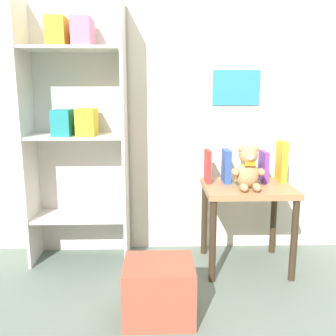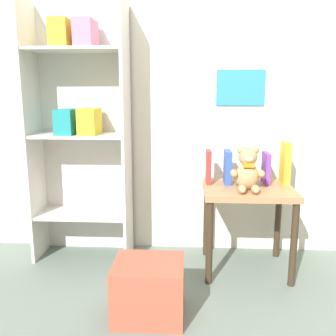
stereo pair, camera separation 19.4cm
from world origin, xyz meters
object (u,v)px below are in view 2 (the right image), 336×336
(display_table, at_px, (248,201))
(book_standing_yellow, at_px, (285,163))
(storage_bin, at_px, (149,289))
(book_standing_teal, at_px, (247,166))
(book_standing_blue, at_px, (228,167))
(book_standing_red, at_px, (208,167))
(bookshelf_side, at_px, (81,121))
(book_standing_purple, at_px, (266,168))
(teddy_bear, at_px, (248,170))

(display_table, height_order, book_standing_yellow, book_standing_yellow)
(storage_bin, bearing_deg, display_table, 44.04)
(book_standing_yellow, relative_size, storage_bin, 0.75)
(display_table, height_order, book_standing_teal, book_standing_teal)
(book_standing_blue, bearing_deg, book_standing_red, -179.85)
(storage_bin, bearing_deg, bookshelf_side, 125.65)
(book_standing_teal, height_order, book_standing_purple, book_standing_teal)
(display_table, height_order, storage_bin, display_table)
(book_standing_purple, distance_m, book_standing_yellow, 0.12)
(book_standing_purple, relative_size, book_standing_yellow, 0.76)
(bookshelf_side, xyz_separation_m, book_standing_red, (0.81, -0.09, -0.27))
(book_standing_yellow, bearing_deg, bookshelf_side, 175.96)
(book_standing_yellow, distance_m, storage_bin, 1.13)
(book_standing_red, xyz_separation_m, book_standing_purple, (0.35, 0.00, -0.01))
(book_standing_red, bearing_deg, book_standing_purple, -0.86)
(book_standing_blue, bearing_deg, bookshelf_side, 174.81)
(storage_bin, bearing_deg, book_standing_yellow, 39.00)
(book_standing_yellow, bearing_deg, storage_bin, -141.80)
(book_standing_yellow, bearing_deg, book_standing_teal, -176.61)
(teddy_bear, xyz_separation_m, book_standing_teal, (0.02, 0.16, -0.01))
(book_standing_purple, bearing_deg, book_standing_red, 179.62)
(bookshelf_side, distance_m, book_standing_purple, 1.20)
(book_standing_blue, relative_size, book_standing_purple, 1.06)
(bookshelf_side, relative_size, book_standing_yellow, 6.38)
(display_table, bearing_deg, book_standing_purple, 38.03)
(bookshelf_side, bearing_deg, book_standing_purple, -4.20)
(book_standing_red, distance_m, storage_bin, 0.84)
(book_standing_teal, bearing_deg, bookshelf_side, 174.54)
(book_standing_red, relative_size, book_standing_blue, 1.00)
(display_table, xyz_separation_m, book_standing_blue, (-0.12, 0.09, 0.19))
(book_standing_yellow, bearing_deg, book_standing_blue, -178.21)
(book_standing_teal, bearing_deg, book_standing_red, 179.09)
(book_standing_yellow, height_order, storage_bin, book_standing_yellow)
(book_standing_teal, bearing_deg, book_standing_blue, 178.84)
(bookshelf_side, distance_m, book_standing_red, 0.86)
(book_standing_blue, xyz_separation_m, book_standing_purple, (0.23, 0.00, -0.01))
(book_standing_teal, bearing_deg, storage_bin, -132.12)
(display_table, bearing_deg, book_standing_yellow, 24.02)
(book_standing_teal, xyz_separation_m, book_standing_yellow, (0.23, 0.02, 0.02))
(book_standing_purple, xyz_separation_m, storage_bin, (-0.66, -0.62, -0.48))
(book_standing_blue, bearing_deg, teddy_bear, -59.17)
(bookshelf_side, xyz_separation_m, storage_bin, (0.50, -0.70, -0.76))
(book_standing_red, xyz_separation_m, book_standing_teal, (0.23, -0.00, 0.00))
(display_table, height_order, teddy_bear, teddy_bear)
(display_table, height_order, book_standing_purple, book_standing_purple)
(bookshelf_side, bearing_deg, book_standing_red, -6.20)
(storage_bin, bearing_deg, book_standing_blue, 55.24)
(book_standing_teal, bearing_deg, teddy_bear, -97.64)
(book_standing_yellow, bearing_deg, display_table, -156.78)
(book_standing_blue, xyz_separation_m, book_standing_yellow, (0.35, 0.02, 0.03))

